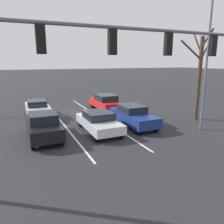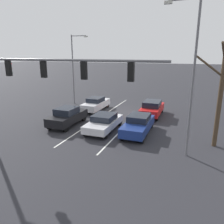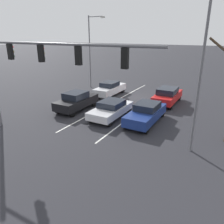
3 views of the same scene
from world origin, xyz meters
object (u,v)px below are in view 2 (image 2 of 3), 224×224
car_black_rightlane_front (67,116)px  bare_tree_near (220,93)px  car_red_leftlane_second (152,108)px  car_navy_leftlane_front (138,124)px  car_white_rightlane_second (96,104)px  street_lamp_left_shoulder (190,72)px  car_silver_midlane_front (104,122)px  traffic_signal_gantry (36,78)px  street_lamp_right_shoulder (74,65)px

car_black_rightlane_front → bare_tree_near: bare_tree_near is taller
car_red_leftlane_second → car_navy_leftlane_front: bearing=89.2°
car_white_rightlane_second → bare_tree_near: (-11.99, 6.08, 3.03)m
car_navy_leftlane_front → street_lamp_left_shoulder: (-3.70, 2.85, 4.56)m
car_black_rightlane_front → car_red_leftlane_second: car_black_rightlane_front is taller
car_silver_midlane_front → traffic_signal_gantry: 7.25m
car_red_leftlane_second → street_lamp_right_shoulder: 11.29m
car_navy_leftlane_front → street_lamp_right_shoulder: bearing=-37.2°
car_red_leftlane_second → traffic_signal_gantry: bearing=66.4°
bare_tree_near → street_lamp_left_shoulder: bearing=49.8°
car_silver_midlane_front → street_lamp_right_shoulder: 11.71m
car_red_leftlane_second → bare_tree_near: bare_tree_near is taller
car_white_rightlane_second → traffic_signal_gantry: (-1.40, 11.39, 4.17)m
car_navy_leftlane_front → traffic_signal_gantry: 8.73m
car_white_rightlane_second → bare_tree_near: bare_tree_near is taller
car_silver_midlane_front → car_white_rightlane_second: bearing=-59.5°
bare_tree_near → car_red_leftlane_second: bearing=-48.0°
traffic_signal_gantry → bare_tree_near: bearing=-153.3°
car_silver_midlane_front → traffic_signal_gantry: traffic_signal_gantry is taller
car_black_rightlane_front → car_navy_leftlane_front: (-6.52, -0.24, -0.07)m
car_black_rightlane_front → traffic_signal_gantry: 7.13m
car_black_rightlane_front → bare_tree_near: size_ratio=0.63×
car_red_leftlane_second → traffic_signal_gantry: 13.20m
car_navy_leftlane_front → traffic_signal_gantry: bearing=49.9°
car_navy_leftlane_front → car_white_rightlane_second: (6.35, -5.53, -0.01)m
traffic_signal_gantry → street_lamp_right_shoulder: bearing=-68.9°
street_lamp_left_shoulder → car_navy_leftlane_front: bearing=-37.6°
traffic_signal_gantry → car_black_rightlane_front: bearing=-74.4°
car_navy_leftlane_front → street_lamp_left_shoulder: 6.53m
car_silver_midlane_front → car_navy_leftlane_front: car_navy_leftlane_front is taller
car_silver_midlane_front → bare_tree_near: bearing=178.6°
traffic_signal_gantry → bare_tree_near: (-10.59, -5.32, -1.14)m
car_black_rightlane_front → street_lamp_right_shoulder: size_ratio=0.52×
car_silver_midlane_front → bare_tree_near: bare_tree_near is taller
car_black_rightlane_front → car_white_rightlane_second: (-0.17, -5.77, -0.08)m
car_silver_midlane_front → street_lamp_left_shoulder: 8.42m
car_red_leftlane_second → street_lamp_right_shoulder: bearing=-11.8°
car_white_rightlane_second → street_lamp_right_shoulder: size_ratio=0.54×
street_lamp_left_shoulder → bare_tree_near: bearing=-130.2°
car_black_rightlane_front → street_lamp_right_shoulder: street_lamp_right_shoulder is taller
car_silver_midlane_front → street_lamp_right_shoulder: (7.33, -8.11, 4.19)m
car_black_rightlane_front → street_lamp_left_shoulder: 11.46m
car_black_rightlane_front → bare_tree_near: 12.52m
car_silver_midlane_front → car_white_rightlane_second: size_ratio=1.00×
traffic_signal_gantry → bare_tree_near: size_ratio=1.74×
car_navy_leftlane_front → street_lamp_right_shoulder: 13.49m
car_silver_midlane_front → car_navy_leftlane_front: 2.91m
car_red_leftlane_second → street_lamp_right_shoulder: size_ratio=0.54×
street_lamp_right_shoulder → car_white_rightlane_second: bearing=149.9°
street_lamp_left_shoulder → traffic_signal_gantry: bearing=19.2°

